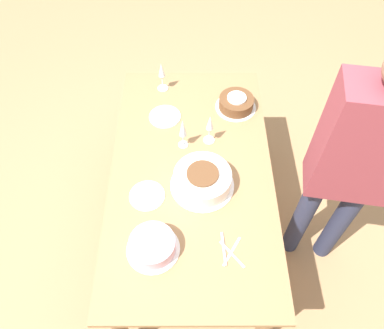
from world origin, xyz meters
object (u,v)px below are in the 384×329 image
Objects in this scene: cake_front_chocolate at (237,103)px; person_cutting at (355,161)px; cake_center_white at (203,180)px; wine_glass_far at (210,125)px; cake_back_decorated at (153,246)px; wine_glass_near at (162,73)px; wine_glass_extra at (183,129)px.

cake_front_chocolate is 0.83m from person_cutting.
person_cutting is at bearing -92.77° from cake_center_white.
cake_back_decorated is at bearing 157.18° from wine_glass_far.
cake_front_chocolate is at bearing -33.15° from wine_glass_far.
person_cutting is (-0.80, -0.97, 0.13)m from wine_glass_near.
cake_back_decorated is 0.75m from wine_glass_far.
cake_front_chocolate is 0.51m from wine_glass_near.
cake_back_decorated is 1.14m from wine_glass_near.
wine_glass_far is at bearing -17.90° from person_cutting.
person_cutting reaches higher than wine_glass_far.
cake_center_white is 0.75m from person_cutting.
person_cutting is at bearing -129.49° from wine_glass_near.
cake_center_white is at bearing -33.39° from cake_back_decorated.
wine_glass_near is 1.26m from person_cutting.
person_cutting reaches higher than cake_front_chocolate.
cake_center_white is 0.81m from wine_glass_near.
wine_glass_near is at bearing 17.82° from cake_center_white.
wine_glass_near is 0.96× the size of wine_glass_extra.
wine_glass_near reaches higher than cake_front_chocolate.
wine_glass_far is 0.97× the size of wine_glass_extra.
wine_glass_far is (0.68, -0.29, 0.09)m from cake_back_decorated.
cake_front_chocolate is 1.06m from cake_back_decorated.
person_cutting is at bearing -110.87° from wine_glass_extra.
cake_back_decorated is 1.28× the size of wine_glass_near.
person_cutting is at bearing -141.07° from cake_front_chocolate.
wine_glass_near reaches higher than cake_center_white.
person_cutting reaches higher than cake_back_decorated.
wine_glass_near is (0.77, 0.25, 0.08)m from cake_center_white.
wine_glass_near is (0.18, 0.47, 0.09)m from cake_front_chocolate.
wine_glass_far is (-0.27, 0.18, 0.09)m from cake_front_chocolate.
wine_glass_far is at bearing -22.82° from cake_back_decorated.
person_cutting is (0.33, -0.97, 0.22)m from cake_back_decorated.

